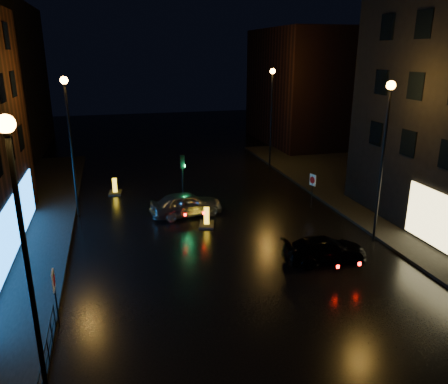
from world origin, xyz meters
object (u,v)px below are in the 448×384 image
(bollard_near, at_px, (207,221))
(road_sign_right, at_px, (313,183))
(dark_sedan, at_px, (325,250))
(traffic_signal, at_px, (183,199))
(bollard_far, at_px, (115,190))
(silver_hatchback, at_px, (186,204))
(road_sign_left, at_px, (54,285))

(bollard_near, bearing_deg, road_sign_right, 25.57)
(dark_sedan, relative_size, road_sign_right, 1.83)
(traffic_signal, bearing_deg, road_sign_right, -17.01)
(traffic_signal, relative_size, bollard_far, 2.51)
(silver_hatchback, relative_size, road_sign_left, 1.95)
(dark_sedan, bearing_deg, traffic_signal, 30.26)
(dark_sedan, bearing_deg, bollard_far, 36.71)
(bollard_near, height_order, bollard_far, bollard_far)
(bollard_near, distance_m, bollard_far, 9.09)
(bollard_near, bearing_deg, dark_sedan, -36.34)
(road_sign_left, bearing_deg, road_sign_right, 31.13)
(silver_hatchback, height_order, road_sign_left, road_sign_left)
(road_sign_left, bearing_deg, dark_sedan, 9.30)
(bollard_far, bearing_deg, road_sign_left, -91.22)
(road_sign_left, height_order, road_sign_right, same)
(bollard_far, xyz_separation_m, road_sign_right, (12.26, -6.34, 1.44))
(road_sign_left, relative_size, road_sign_right, 1.00)
(silver_hatchback, distance_m, bollard_far, 7.05)
(bollard_near, xyz_separation_m, road_sign_left, (-7.44, -8.15, 1.44))
(bollard_near, height_order, road_sign_left, road_sign_left)
(dark_sedan, bearing_deg, road_sign_right, -19.48)
(traffic_signal, distance_m, road_sign_right, 8.43)
(traffic_signal, relative_size, road_sign_left, 1.53)
(dark_sedan, xyz_separation_m, road_sign_left, (-11.98, -2.28, 1.09))
(bollard_far, bearing_deg, silver_hatchback, -46.08)
(bollard_near, xyz_separation_m, bollard_far, (-5.02, 7.57, 0.00))
(dark_sedan, height_order, bollard_far, dark_sedan)
(traffic_signal, bearing_deg, bollard_far, 137.67)
(silver_hatchback, distance_m, bollard_near, 2.16)
(dark_sedan, height_order, road_sign_left, road_sign_left)
(bollard_near, distance_m, road_sign_left, 11.13)
(dark_sedan, relative_size, bollard_far, 2.99)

